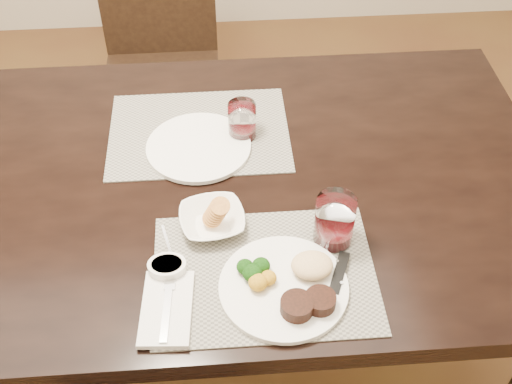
{
  "coord_description": "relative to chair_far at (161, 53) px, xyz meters",
  "views": [
    {
      "loc": [
        0.2,
        -1.11,
        1.82
      ],
      "look_at": [
        0.27,
        -0.13,
        0.82
      ],
      "focal_mm": 45.0,
      "sensor_mm": 36.0,
      "label": 1
    }
  ],
  "objects": [
    {
      "name": "ground_plane",
      "position": [
        0.0,
        -0.93,
        -0.5
      ],
      "size": [
        4.5,
        4.5,
        0.0
      ],
      "primitive_type": "plane",
      "color": "#4A2817",
      "rests_on": "ground"
    },
    {
      "name": "dining_table",
      "position": [
        0.0,
        -0.93,
        0.16
      ],
      "size": [
        2.0,
        1.0,
        0.75
      ],
      "color": "black",
      "rests_on": "ground"
    },
    {
      "name": "chair_far",
      "position": [
        0.0,
        0.0,
        0.0
      ],
      "size": [
        0.42,
        0.42,
        0.9
      ],
      "color": "black",
      "rests_on": "ground"
    },
    {
      "name": "placemat_near",
      "position": [
        0.28,
        -1.23,
        0.25
      ],
      "size": [
        0.46,
        0.34,
        0.0
      ],
      "primitive_type": "cube",
      "color": "gray",
      "rests_on": "dining_table"
    },
    {
      "name": "placemat_far",
      "position": [
        0.15,
        -0.76,
        0.25
      ],
      "size": [
        0.46,
        0.34,
        0.0
      ],
      "primitive_type": "cube",
      "color": "gray",
      "rests_on": "dining_table"
    },
    {
      "name": "dinner_plate",
      "position": [
        0.32,
        -1.28,
        0.27
      ],
      "size": [
        0.26,
        0.26,
        0.05
      ],
      "rotation": [
        0.0,
        0.0,
        -0.36
      ],
      "color": "white",
      "rests_on": "placemat_near"
    },
    {
      "name": "napkin_fork",
      "position": [
        0.08,
        -1.31,
        0.26
      ],
      "size": [
        0.11,
        0.18,
        0.02
      ],
      "rotation": [
        0.0,
        0.0,
        -0.07
      ],
      "color": "white",
      "rests_on": "placemat_near"
    },
    {
      "name": "steak_knife",
      "position": [
        0.43,
        -1.22,
        0.26
      ],
      "size": [
        0.08,
        0.26,
        0.01
      ],
      "rotation": [
        0.0,
        0.0,
        -0.38
      ],
      "color": "silver",
      "rests_on": "placemat_near"
    },
    {
      "name": "cracker_bowl",
      "position": [
        0.17,
        -1.09,
        0.27
      ],
      "size": [
        0.16,
        0.16,
        0.06
      ],
      "rotation": [
        0.0,
        0.0,
        0.15
      ],
      "color": "white",
      "rests_on": "placemat_near"
    },
    {
      "name": "sauce_ramekin",
      "position": [
        0.08,
        -1.22,
        0.27
      ],
      "size": [
        0.08,
        0.12,
        0.06
      ],
      "rotation": [
        0.0,
        0.0,
        0.31
      ],
      "color": "white",
      "rests_on": "placemat_near"
    },
    {
      "name": "wine_glass_near",
      "position": [
        0.43,
        -1.15,
        0.3
      ],
      "size": [
        0.09,
        0.09,
        0.12
      ],
      "rotation": [
        0.0,
        0.0,
        0.35
      ],
      "color": "silver",
      "rests_on": "placemat_near"
    },
    {
      "name": "far_plate",
      "position": [
        0.14,
        -0.83,
        0.26
      ],
      "size": [
        0.26,
        0.26,
        0.01
      ],
      "primitive_type": "cylinder",
      "color": "white",
      "rests_on": "placemat_far"
    },
    {
      "name": "wine_glass_far",
      "position": [
        0.26,
        -0.79,
        0.29
      ],
      "size": [
        0.07,
        0.07,
        0.1
      ],
      "rotation": [
        0.0,
        0.0,
        0.28
      ],
      "color": "silver",
      "rests_on": "placemat_far"
    }
  ]
}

